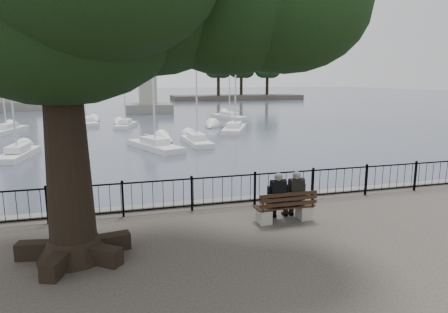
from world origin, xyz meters
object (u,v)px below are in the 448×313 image
object	(u,v)px
person_left	(276,198)
lion_monument	(148,96)
bench	(285,210)
person_right	(294,197)
lighthouse	(7,28)

from	to	relation	value
person_left	lion_monument	size ratio (longest dim) A/B	0.15
bench	lion_monument	size ratio (longest dim) A/B	0.18
person_left	person_right	xyz separation A→B (m)	(0.54, 0.01, 0.00)
bench	person_right	xyz separation A→B (m)	(0.30, 0.10, 0.34)
lighthouse	lion_monument	world-z (taller)	lighthouse
person_right	lion_monument	size ratio (longest dim) A/B	0.15
lighthouse	bench	bearing A→B (deg)	-72.47
person_right	lighthouse	bearing A→B (deg)	107.82
bench	person_right	size ratio (longest dim) A/B	1.20
bench	lighthouse	size ratio (longest dim) A/B	0.06
person_left	person_right	distance (m)	0.54
person_right	lighthouse	xyz separation A→B (m)	(-19.60, 61.00, 10.85)
bench	person_left	bearing A→B (deg)	159.05
person_right	lighthouse	world-z (taller)	lighthouse
person_left	bench	bearing A→B (deg)	-20.95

